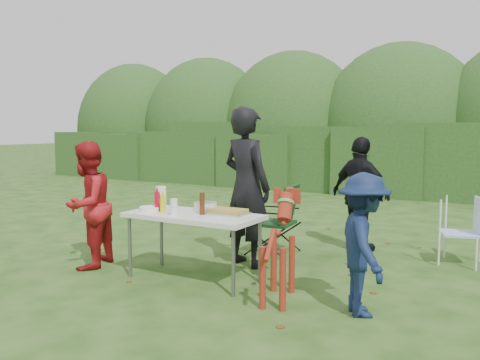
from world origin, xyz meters
The scene contains 20 objects.
ground centered at (0.00, 0.00, 0.00)m, with size 80.00×80.00×0.00m, color #1E4211.
hedge_row centered at (0.00, 8.00, 0.85)m, with size 22.00×1.40×1.70m, color #23471C.
shrub_backdrop centered at (0.00, 9.60, 1.60)m, with size 20.00×2.60×3.20m, color #3D6628.
folding_table centered at (0.06, -0.22, 0.69)m, with size 1.50×0.70×0.74m.
person_cook centered at (0.27, 0.60, 0.97)m, with size 0.70×0.46×1.93m, color black.
person_red_jacket centered at (-1.33, -0.45, 0.76)m, with size 0.74×0.57×1.52m, color #A21619.
person_black_puffy centered at (1.26, 2.00, 0.78)m, with size 0.91×0.38×1.56m, color black.
child centered at (1.99, -0.32, 0.64)m, with size 0.83×0.48×1.29m, color #111F43.
dog centered at (1.17, -0.37, 0.51)m, with size 1.07×0.43×1.02m, color maroon, non-canonical shape.
camping_chair centered at (0.30, 1.26, 0.47)m, with size 0.59×0.59×0.94m, color #133616, non-canonical shape.
lawn_chair centered at (2.53, 1.96, 0.42)m, with size 0.49×0.49×0.84m, color #4981CF, non-canonical shape.
food_tray centered at (0.40, -0.05, 0.75)m, with size 0.45×0.30×0.02m, color #B7B7BA.
focaccia_bread centered at (0.40, -0.05, 0.78)m, with size 0.40×0.26×0.04m, color #AA9239.
mustard_bottle centered at (-0.26, -0.35, 0.84)m, with size 0.06×0.06×0.20m, color yellow.
ketchup_bottle centered at (-0.38, -0.30, 0.85)m, with size 0.06×0.06×0.22m, color #B30B24.
beer_bottle centered at (0.18, -0.22, 0.86)m, with size 0.06×0.06×0.24m, color #47230F.
paper_towel_roll centered at (-0.47, -0.12, 0.87)m, with size 0.12×0.12×0.26m, color white.
cup_stack centered at (-0.05, -0.42, 0.83)m, with size 0.08×0.08×0.18m, color white.
pasta_bowl centered at (0.09, -0.02, 0.79)m, with size 0.26×0.26×0.10m, color silver.
plate_stack centered at (-0.47, -0.32, 0.77)m, with size 0.24×0.24×0.05m, color white.
Camera 1 is at (3.28, -4.72, 1.69)m, focal length 38.00 mm.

